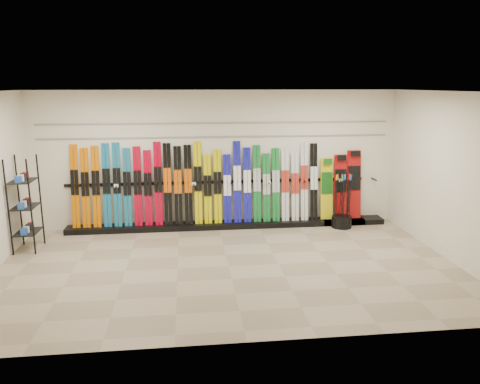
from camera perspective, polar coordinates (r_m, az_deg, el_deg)
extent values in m
plane|color=gray|center=(8.30, -1.40, -9.03)|extent=(8.00, 8.00, 0.00)
plane|color=beige|center=(10.32, -2.73, 3.98)|extent=(8.00, 0.00, 8.00)
plane|color=beige|center=(9.13, 24.41, 1.65)|extent=(0.00, 5.00, 5.00)
plane|color=silver|center=(7.70, -1.53, 12.14)|extent=(8.00, 8.00, 0.00)
cube|color=black|center=(10.45, -1.33, -4.01)|extent=(8.00, 0.40, 0.12)
cube|color=#D16400|center=(10.51, -19.49, 0.65)|extent=(0.17, 0.28, 1.76)
cube|color=#D16400|center=(10.47, -18.33, 0.47)|extent=(0.17, 0.26, 1.69)
cube|color=#D16400|center=(10.43, -17.15, 0.61)|extent=(0.17, 0.27, 1.73)
cube|color=#155F82|center=(10.39, -15.95, 0.79)|extent=(0.17, 0.28, 1.78)
cube|color=#155F82|center=(10.35, -14.76, 0.86)|extent=(0.17, 0.28, 1.79)
cube|color=#155F82|center=(10.33, -13.58, 0.56)|extent=(0.17, 0.26, 1.67)
cube|color=#B0001A|center=(10.30, -12.37, 0.68)|extent=(0.17, 0.27, 1.70)
cube|color=#B0001A|center=(10.29, -11.16, 0.48)|extent=(0.17, 0.25, 1.62)
cube|color=#B0001A|center=(10.26, -9.96, 1.01)|extent=(0.17, 0.28, 1.79)
cube|color=black|center=(10.25, -8.82, 0.94)|extent=(0.17, 0.27, 1.76)
cube|color=black|center=(10.25, -7.57, 0.79)|extent=(0.17, 0.27, 1.70)
cube|color=black|center=(10.25, -6.34, 0.89)|extent=(0.17, 0.27, 1.72)
cube|color=#D7CB03|center=(10.25, -5.14, 1.13)|extent=(0.17, 0.28, 1.79)
cube|color=#D7CB03|center=(10.27, -3.96, 0.36)|extent=(0.17, 0.24, 1.51)
cube|color=#D7CB03|center=(10.27, -2.75, 0.68)|extent=(0.17, 0.25, 1.61)
cube|color=#1515A0|center=(10.29, -1.55, 0.40)|extent=(0.17, 0.24, 1.50)
cube|color=#1515A0|center=(10.31, -0.34, 1.22)|extent=(0.17, 0.28, 1.78)
cube|color=#1515A0|center=(10.34, 0.89, 0.86)|extent=(0.17, 0.26, 1.64)
cube|color=#13702A|center=(10.37, 2.08, 1.02)|extent=(0.17, 0.26, 1.69)
cube|color=#13702A|center=(10.41, 3.25, 0.54)|extent=(0.17, 0.24, 1.51)
cube|color=#13702A|center=(10.44, 4.39, 0.87)|extent=(0.17, 0.25, 1.62)
cube|color=silver|center=(10.48, 5.53, 0.89)|extent=(0.17, 0.25, 1.61)
cube|color=silver|center=(10.53, 6.73, 0.64)|extent=(0.17, 0.24, 1.52)
cube|color=silver|center=(10.58, 7.84, 1.33)|extent=(0.17, 0.27, 1.75)
cube|color=black|center=(10.63, 8.98, 1.23)|extent=(0.17, 0.27, 1.71)
cube|color=gold|center=(10.75, 10.52, 0.38)|extent=(0.28, 0.21, 1.38)
cube|color=#990C0C|center=(10.84, 12.13, 0.62)|extent=(0.28, 0.23, 1.45)
cube|color=#990C0C|center=(10.94, 13.72, 0.90)|extent=(0.31, 0.24, 1.54)
cube|color=black|center=(9.74, -24.75, -1.33)|extent=(0.40, 0.60, 1.81)
cylinder|color=black|center=(10.68, 12.28, -3.56)|extent=(0.45, 0.45, 0.25)
cylinder|color=black|center=(10.59, 12.19, -0.97)|extent=(0.06, 0.13, 1.18)
cylinder|color=black|center=(10.54, 11.70, -1.02)|extent=(0.15, 0.13, 1.17)
cylinder|color=black|center=(10.59, 12.45, -0.99)|extent=(0.14, 0.12, 1.17)
cylinder|color=black|center=(10.66, 13.12, -0.94)|extent=(0.15, 0.10, 1.17)
cylinder|color=black|center=(10.59, 13.11, -1.03)|extent=(0.11, 0.05, 1.18)
cylinder|color=black|center=(10.55, 12.53, -1.05)|extent=(0.12, 0.05, 1.18)
cylinder|color=black|center=(10.53, 13.22, -1.10)|extent=(0.09, 0.07, 1.18)
cylinder|color=black|center=(10.48, 11.56, -1.09)|extent=(0.03, 0.12, 1.18)
cylinder|color=black|center=(10.64, 13.01, -0.95)|extent=(0.03, 0.10, 1.18)
cylinder|color=black|center=(10.48, 11.54, -1.10)|extent=(0.05, 0.05, 1.18)
cylinder|color=black|center=(10.52, 12.48, -1.08)|extent=(0.06, 0.08, 1.18)
cylinder|color=black|center=(10.48, 12.25, -1.13)|extent=(0.09, 0.15, 1.17)
cube|color=gray|center=(10.23, -2.75, 6.73)|extent=(7.60, 0.02, 0.03)
cube|color=gray|center=(10.20, -2.77, 8.41)|extent=(7.60, 0.02, 0.03)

